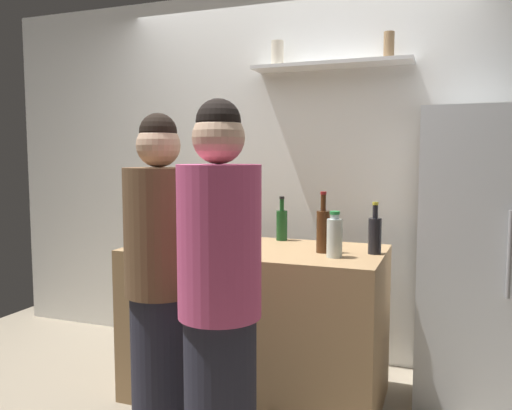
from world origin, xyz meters
name	(u,v)px	position (x,y,z in m)	size (l,w,h in m)	color
back_wall_assembly	(294,174)	(0.00, 1.25, 1.30)	(4.80, 0.32, 2.60)	white
refrigerator	(472,258)	(1.18, 0.85, 0.85)	(0.58, 0.61, 1.70)	silver
counter	(256,322)	(0.00, 0.47, 0.45)	(1.47, 0.75, 0.90)	#9E7A51
baking_pan	(197,242)	(-0.34, 0.40, 0.92)	(0.34, 0.24, 0.05)	gray
utensil_holder	(224,243)	(-0.09, 0.22, 0.96)	(0.10, 0.10, 0.21)	#B2B2B7
wine_bottle_green_glass	(282,224)	(0.06, 0.77, 1.00)	(0.07, 0.07, 0.28)	#19471E
wine_bottle_dark_glass	(375,234)	(0.68, 0.51, 1.01)	(0.07, 0.07, 0.28)	black
wine_bottle_amber_glass	(323,230)	(0.40, 0.45, 1.03)	(0.07, 0.07, 0.34)	#472814
water_bottle_plastic	(335,237)	(0.49, 0.34, 1.01)	(0.08, 0.08, 0.24)	silver
person_brown_jacket	(161,287)	(-0.24, -0.20, 0.80)	(0.34, 0.34, 1.63)	#262633
person_pink_top	(220,307)	(0.19, -0.45, 0.82)	(0.34, 0.34, 1.65)	#262633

